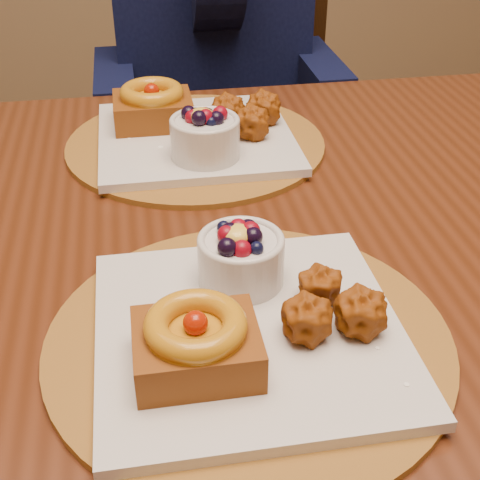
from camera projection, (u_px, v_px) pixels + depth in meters
name	position (u px, v px, depth m)	size (l,w,h in m)	color
dining_table	(218.00, 274.00, 0.85)	(1.60, 0.90, 0.76)	#3B190A
place_setting_near	(245.00, 320.00, 0.62)	(0.38, 0.38, 0.08)	brown
place_setting_far	(193.00, 131.00, 0.97)	(0.38, 0.38, 0.09)	brown
chair_far	(251.00, 153.00, 1.58)	(0.47, 0.47, 0.88)	black
diner	(210.00, 5.00, 1.36)	(0.48, 0.47, 0.79)	black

